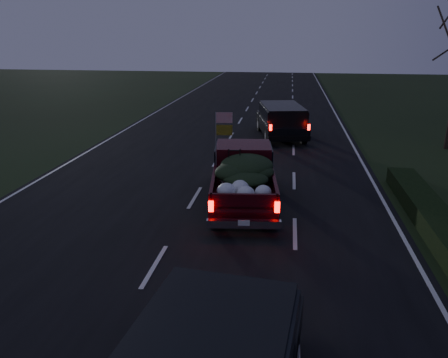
# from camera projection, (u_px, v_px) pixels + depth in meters

# --- Properties ---
(ground) EXTENTS (120.00, 120.00, 0.00)m
(ground) POSITION_uv_depth(u_px,v_px,m) (154.00, 266.00, 11.25)
(ground) COLOR black
(ground) RESTS_ON ground
(road_asphalt) EXTENTS (14.00, 120.00, 0.02)m
(road_asphalt) POSITION_uv_depth(u_px,v_px,m) (154.00, 266.00, 11.24)
(road_asphalt) COLOR black
(road_asphalt) RESTS_ON ground
(hedge_row) EXTENTS (1.00, 10.00, 0.60)m
(hedge_row) POSITION_uv_depth(u_px,v_px,m) (439.00, 226.00, 12.89)
(hedge_row) COLOR black
(hedge_row) RESTS_ON ground
(pickup_truck) EXTENTS (2.67, 5.66, 2.87)m
(pickup_truck) POSITION_uv_depth(u_px,v_px,m) (243.00, 174.00, 15.16)
(pickup_truck) COLOR #39070F
(pickup_truck) RESTS_ON ground
(lead_suv) EXTENTS (3.19, 5.63, 1.53)m
(lead_suv) POSITION_uv_depth(u_px,v_px,m) (282.00, 118.00, 24.85)
(lead_suv) COLOR black
(lead_suv) RESTS_ON ground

